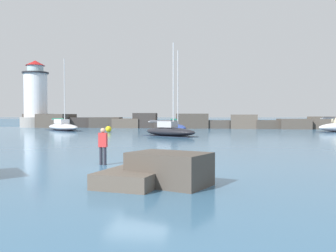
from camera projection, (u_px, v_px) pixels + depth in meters
name	position (u px, v px, depth m)	size (l,w,h in m)	color
ground_plane	(138.00, 169.00, 15.29)	(600.00, 600.00, 0.00)	#3D6B8E
open_sea_beyond	(216.00, 122.00, 120.59)	(400.00, 116.00, 0.01)	#2D5B7F
breakwater_jetty	(206.00, 122.00, 61.57)	(64.69, 7.20, 2.59)	#423D38
lighthouse	(36.00, 99.00, 65.83)	(5.33, 5.33, 11.76)	gray
foreground_rocks	(75.00, 166.00, 12.26)	(10.20, 3.00, 1.40)	#4C443D
sailboat_moored_0	(169.00, 131.00, 38.76)	(6.52, 5.11, 9.59)	black
sailboat_moored_3	(177.00, 127.00, 51.24)	(4.20, 6.43, 10.90)	navy
sailboat_moored_5	(63.00, 126.00, 52.50)	(7.55, 6.92, 9.97)	silver
mooring_buoy_orange_near	(108.00, 129.00, 48.01)	(0.78, 0.78, 0.98)	yellow
person_on_rocks	(103.00, 144.00, 16.52)	(0.36, 0.22, 1.64)	#282833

